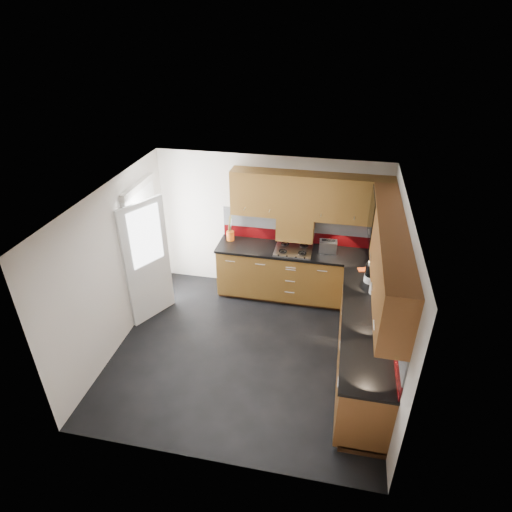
% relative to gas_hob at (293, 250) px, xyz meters
% --- Properties ---
extents(room, '(4.00, 3.80, 2.64)m').
position_rel_gas_hob_xyz_m(room, '(-0.45, -1.47, 0.54)').
color(room, black).
extents(base_cabinets, '(2.70, 3.20, 0.95)m').
position_rel_gas_hob_xyz_m(base_cabinets, '(0.62, -0.75, -0.52)').
color(base_cabinets, brown).
rests_on(base_cabinets, room).
extents(countertop, '(2.72, 3.22, 0.04)m').
position_rel_gas_hob_xyz_m(countertop, '(0.60, -0.77, -0.04)').
color(countertop, black).
rests_on(countertop, base_cabinets).
extents(backsplash, '(2.70, 3.20, 0.54)m').
position_rel_gas_hob_xyz_m(backsplash, '(0.83, -0.54, 0.25)').
color(backsplash, maroon).
rests_on(backsplash, countertop).
extents(upper_cabinets, '(2.50, 3.20, 0.72)m').
position_rel_gas_hob_xyz_m(upper_cabinets, '(0.78, -0.69, 0.88)').
color(upper_cabinets, brown).
rests_on(upper_cabinets, room).
extents(extractor_hood, '(0.60, 0.33, 0.40)m').
position_rel_gas_hob_xyz_m(extractor_hood, '(0.00, 0.17, 0.32)').
color(extractor_hood, brown).
rests_on(extractor_hood, room).
extents(glass_cabinet, '(0.32, 0.80, 0.66)m').
position_rel_gas_hob_xyz_m(glass_cabinet, '(1.26, -0.40, 0.91)').
color(glass_cabinet, black).
rests_on(glass_cabinet, room).
extents(back_door, '(0.42, 1.19, 2.04)m').
position_rel_gas_hob_xyz_m(back_door, '(-2.23, -0.72, 0.08)').
color(back_door, white).
rests_on(back_door, room).
extents(gas_hob, '(0.60, 0.53, 0.05)m').
position_rel_gas_hob_xyz_m(gas_hob, '(0.00, 0.00, 0.00)').
color(gas_hob, silver).
rests_on(gas_hob, countertop).
extents(utensil_pot, '(0.13, 0.13, 0.46)m').
position_rel_gas_hob_xyz_m(utensil_pot, '(-1.10, 0.15, 0.09)').
color(utensil_pot, orange).
rests_on(utensil_pot, countertop).
extents(toaster, '(0.29, 0.18, 0.20)m').
position_rel_gas_hob_xyz_m(toaster, '(0.55, 0.07, 0.08)').
color(toaster, silver).
rests_on(toaster, countertop).
extents(food_processor, '(0.20, 0.20, 0.33)m').
position_rel_gas_hob_xyz_m(food_processor, '(1.21, -0.68, 0.13)').
color(food_processor, white).
rests_on(food_processor, countertop).
extents(paper_towel, '(0.13, 0.13, 0.24)m').
position_rel_gas_hob_xyz_m(paper_towel, '(1.24, -0.97, 0.11)').
color(paper_towel, white).
rests_on(paper_towel, countertop).
extents(orange_cloth, '(0.16, 0.14, 0.01)m').
position_rel_gas_hob_xyz_m(orange_cloth, '(1.10, -0.39, -0.01)').
color(orange_cloth, '#EF541A').
rests_on(orange_cloth, countertop).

